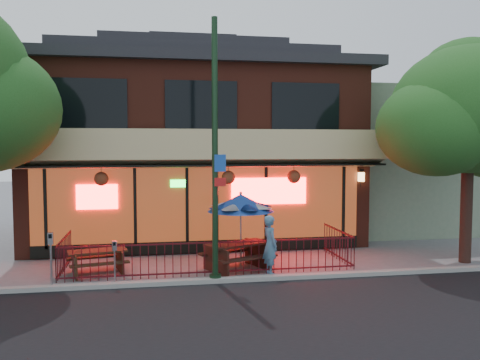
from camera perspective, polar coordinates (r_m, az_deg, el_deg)
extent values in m
plane|color=gray|center=(14.33, -2.99, -10.91)|extent=(80.00, 80.00, 0.00)
cube|color=#999993|center=(13.83, -2.73, -11.20)|extent=(80.00, 0.25, 0.12)
cube|color=maroon|center=(21.02, -5.41, 2.80)|extent=(12.00, 8.00, 6.50)
cube|color=#59230F|center=(17.13, -4.30, -2.84)|extent=(11.00, 0.06, 2.60)
cube|color=#FF0C0C|center=(17.38, 3.28, -1.24)|extent=(2.60, 0.04, 0.90)
cube|color=#FF0C0C|center=(17.02, -15.76, -1.83)|extent=(1.30, 0.04, 0.80)
cube|color=tan|center=(16.53, -4.17, 3.52)|extent=(12.20, 1.33, 1.26)
cube|color=black|center=(17.09, -16.60, 8.25)|extent=(2.40, 0.06, 1.60)
cube|color=black|center=(17.06, -4.36, 8.41)|extent=(2.40, 0.06, 1.60)
cube|color=black|center=(17.77, 7.39, 8.21)|extent=(2.40, 0.06, 1.60)
cube|color=black|center=(17.32, -4.27, -7.45)|extent=(11.00, 0.12, 0.40)
cube|color=#FFC672|center=(18.31, 13.45, 0.34)|extent=(0.18, 0.18, 0.32)
cube|color=gray|center=(23.96, 16.50, 2.20)|extent=(6.00, 7.00, 6.00)
cube|color=#4B1017|center=(14.31, -3.10, -7.03)|extent=(8.40, 0.04, 0.04)
cube|color=#4B1017|center=(14.49, -3.09, -10.25)|extent=(8.40, 0.04, 0.04)
cube|color=#4B1017|center=(15.69, -19.20, -6.26)|extent=(0.04, 2.60, 0.04)
cube|color=#4B1017|center=(16.56, 10.99, -5.58)|extent=(0.04, 2.60, 0.04)
cylinder|color=#4B1017|center=(14.40, -3.09, -8.78)|extent=(0.02, 0.02, 1.00)
cylinder|color=black|center=(13.45, -2.84, 3.21)|extent=(0.16, 0.16, 7.00)
cylinder|color=black|center=(13.92, -2.79, -10.93)|extent=(0.32, 0.32, 0.20)
cube|color=#194CB2|center=(13.32, -2.24, 1.91)|extent=(0.30, 0.02, 0.45)
cube|color=red|center=(13.35, -2.23, -0.23)|extent=(0.30, 0.02, 0.22)
cylinder|color=#38221C|center=(17.28, 24.12, -1.15)|extent=(0.36, 0.36, 4.48)
ellipsoid|color=#1F511B|center=(17.25, 24.36, 7.22)|extent=(4.80, 4.80, 3.94)
ellipsoid|color=#1F511B|center=(17.78, 24.26, 10.29)|extent=(3.12, 3.12, 2.56)
cube|color=#3D2516|center=(15.12, -18.07, -9.01)|extent=(0.31, 1.15, 0.66)
cube|color=#3D2516|center=(15.27, -13.33, -8.80)|extent=(0.31, 1.15, 0.66)
cube|color=#3D2516|center=(15.11, -15.71, -7.69)|extent=(1.72, 1.01, 0.05)
cube|color=#3D2516|center=(14.69, -15.45, -9.09)|extent=(1.63, 0.60, 0.04)
cube|color=#3D2516|center=(15.65, -15.92, -8.30)|extent=(1.63, 0.60, 0.04)
cube|color=#321811|center=(14.69, -2.73, -8.98)|extent=(0.59, 1.28, 0.77)
cube|color=#321811|center=(15.46, 2.03, -8.32)|extent=(0.59, 1.28, 0.77)
cube|color=#321811|center=(14.98, -0.29, -7.20)|extent=(2.04, 1.46, 0.06)
cube|color=#321811|center=(14.57, 0.95, -8.78)|extent=(1.85, 1.00, 0.05)
cube|color=#321811|center=(15.52, -1.44, -7.99)|extent=(1.85, 1.00, 0.05)
cylinder|color=gray|center=(15.34, 0.09, -5.91)|extent=(0.05, 0.05, 2.09)
cone|color=navy|center=(15.21, 0.09, -2.56)|extent=(2.00, 1.99, 0.52)
sphere|color=gray|center=(15.18, 0.09, -1.49)|extent=(0.10, 0.10, 0.09)
imported|color=teal|center=(14.51, 3.40, -7.29)|extent=(0.52, 0.69, 1.69)
cylinder|color=gray|center=(13.76, -13.88, -9.58)|extent=(0.04, 0.04, 0.97)
cube|color=gray|center=(13.63, -13.92, -7.17)|extent=(0.13, 0.12, 0.25)
cube|color=black|center=(13.58, -13.93, -6.99)|extent=(0.07, 0.03, 0.09)
cylinder|color=gray|center=(13.93, -20.43, -9.08)|extent=(0.05, 0.05, 1.18)
cube|color=gray|center=(13.79, -20.50, -6.16)|extent=(0.13, 0.11, 0.30)
cube|color=black|center=(13.72, -20.55, -5.94)|extent=(0.09, 0.01, 0.11)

